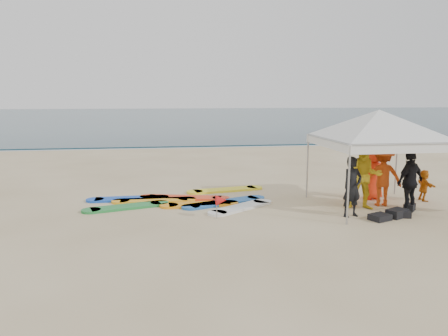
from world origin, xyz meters
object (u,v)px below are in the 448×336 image
(person_black_a, at_px, (352,187))
(surfboard_spread, at_px, (186,200))
(person_orange_a, at_px, (382,176))
(person_seated, at_px, (424,185))
(person_yellow, at_px, (365,176))
(person_black_b, at_px, (410,182))
(marker_pennant, at_px, (221,200))
(canopy_tent, at_px, (379,110))
(person_orange_b, at_px, (373,174))

(person_black_a, height_order, surfboard_spread, person_black_a)
(person_orange_a, height_order, surfboard_spread, person_orange_a)
(person_seated, bearing_deg, surfboard_spread, 86.66)
(person_yellow, distance_m, person_seated, 2.45)
(person_orange_a, bearing_deg, surfboard_spread, -1.62)
(person_seated, relative_size, surfboard_spread, 0.18)
(person_black_b, bearing_deg, person_black_a, -17.41)
(surfboard_spread, bearing_deg, person_orange_a, -13.29)
(surfboard_spread, bearing_deg, marker_pennant, -68.56)
(person_seated, xyz_separation_m, canopy_tent, (-1.90, -0.54, 2.32))
(person_black_a, distance_m, surfboard_spread, 4.92)
(person_yellow, distance_m, surfboard_spread, 5.30)
(canopy_tent, distance_m, marker_pennant, 5.14)
(person_orange_a, relative_size, canopy_tent, 0.41)
(person_yellow, distance_m, person_orange_a, 0.78)
(person_orange_b, bearing_deg, surfboard_spread, -14.11)
(person_orange_b, relative_size, surfboard_spread, 0.30)
(person_seated, bearing_deg, person_black_a, 118.67)
(person_orange_a, bearing_deg, canopy_tent, 40.79)
(person_black_a, height_order, canopy_tent, canopy_tent)
(person_black_a, relative_size, person_seated, 1.68)
(person_yellow, height_order, person_orange_b, person_yellow)
(person_black_b, bearing_deg, person_orange_a, -88.08)
(marker_pennant, bearing_deg, person_seated, 9.10)
(person_black_a, height_order, person_orange_b, person_black_a)
(person_black_b, bearing_deg, canopy_tent, -65.69)
(person_black_b, relative_size, person_orange_b, 1.08)
(marker_pennant, bearing_deg, person_black_a, -5.19)
(person_orange_a, xyz_separation_m, person_orange_b, (0.13, 0.79, -0.08))
(person_black_a, bearing_deg, person_yellow, 27.88)
(person_orange_a, relative_size, person_black_b, 1.02)
(person_yellow, xyz_separation_m, marker_pennant, (-4.16, -0.35, -0.47))
(person_black_a, relative_size, person_orange_b, 1.02)
(person_yellow, height_order, person_orange_a, person_yellow)
(person_black_a, height_order, marker_pennant, person_black_a)
(marker_pennant, bearing_deg, person_orange_a, 7.85)
(marker_pennant, height_order, surfboard_spread, marker_pennant)
(person_seated, xyz_separation_m, surfboard_spread, (-7.25, 0.97, -0.45))
(person_black_a, relative_size, person_black_b, 0.94)
(person_orange_b, bearing_deg, person_black_b, 90.26)
(person_orange_a, bearing_deg, person_black_b, 126.97)
(person_orange_a, distance_m, surfboard_spread, 5.88)
(person_yellow, bearing_deg, person_black_b, -8.74)
(person_black_a, relative_size, canopy_tent, 0.38)
(canopy_tent, distance_m, surfboard_spread, 6.21)
(person_orange_a, relative_size, marker_pennant, 2.76)
(person_black_a, xyz_separation_m, person_black_b, (1.77, 0.19, 0.05))
(marker_pennant, distance_m, surfboard_spread, 2.21)
(surfboard_spread, bearing_deg, person_yellow, -18.49)
(person_black_a, relative_size, surfboard_spread, 0.31)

